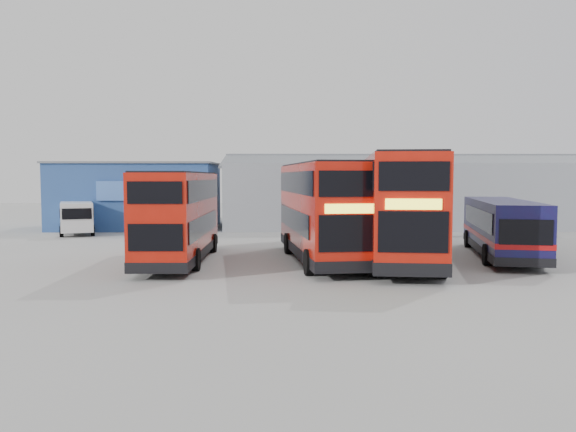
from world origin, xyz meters
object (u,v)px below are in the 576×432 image
Objects in this scene: maintenance_shed at (410,194)px; double_decker_right at (398,209)px; double_decker_left at (180,217)px; office_block at (139,195)px; panel_van at (77,216)px; single_decker_blue at (501,229)px; double_decker_centre at (322,213)px.

double_decker_right is (-5.32, -20.46, -0.11)m from maintenance_shed.
maintenance_shed is 25.49m from double_decker_left.
office_block is 2.23× the size of panel_van.
panel_van is at bearing -13.19° from single_decker_blue.
double_decker_centre reaches higher than single_decker_blue.
single_decker_blue is (15.76, 1.48, -0.70)m from double_decker_left.
office_block is at bearing 138.49° from double_decker_right.
double_decker_right is (10.19, -0.24, 0.38)m from double_decker_left.
single_decker_blue is (22.25, -16.73, -1.17)m from office_block.
double_decker_right is 1.12× the size of single_decker_blue.
double_decker_centre is 9.20m from single_decker_blue.
double_decker_left is 0.83× the size of double_decker_right.
office_block is 1.02× the size of double_decker_right.
maintenance_shed is 21.83m from double_decker_centre.
maintenance_shed is at bearing -77.86° from single_decker_blue.
maintenance_shed is 2.84× the size of single_decker_blue.
double_decker_right is 5.93m from single_decker_blue.
single_decker_blue is at bearing -45.07° from panel_van.
double_decker_right is (16.68, -18.45, -0.09)m from office_block.
single_decker_blue is (9.07, 1.22, -0.90)m from double_decker_centre.
double_decker_right is 2.19× the size of panel_van.
office_block is at bearing 119.61° from double_decker_centre.
office_block is at bearing 38.88° from panel_van.
double_decker_right is at bearing -47.89° from office_block.
double_decker_centre is 1.05× the size of single_decker_blue.
office_block is 6.15m from panel_van.
double_decker_left is 0.90× the size of double_decker_centre.
maintenance_shed reaches higher than double_decker_centre.
double_decker_right is 23.83m from panel_van.
double_decker_right reaches higher than double_decker_centre.
double_decker_centre is 20.70m from panel_van.
double_decker_centre reaches higher than panel_van.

